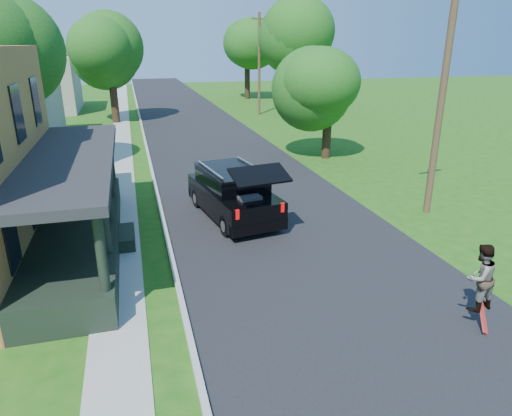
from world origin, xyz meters
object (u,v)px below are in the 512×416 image
object	(u,v)px
skateboarder	(480,277)
utility_pole_near	(442,97)
black_suv	(233,193)
tree_right_near	(329,76)

from	to	relation	value
skateboarder	utility_pole_near	size ratio (longest dim) A/B	0.19
skateboarder	black_suv	bearing A→B (deg)	-74.91
tree_right_near	utility_pole_near	distance (m)	9.43
skateboarder	utility_pole_near	world-z (taller)	utility_pole_near
tree_right_near	utility_pole_near	xyz separation A→B (m)	(0.25, -9.42, -0.11)
black_suv	skateboarder	size ratio (longest dim) A/B	3.43
skateboarder	tree_right_near	size ratio (longest dim) A/B	0.24
skateboarder	tree_right_near	distance (m)	17.01
skateboarder	tree_right_near	world-z (taller)	tree_right_near
utility_pole_near	tree_right_near	bearing A→B (deg)	76.60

